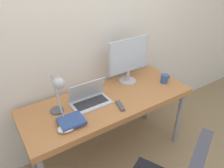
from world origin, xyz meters
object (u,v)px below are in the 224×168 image
Objects in this scene: monitor at (128,58)px; game_controller at (67,128)px; desk_lamp at (58,91)px; book_stack at (72,122)px; mug at (165,78)px; laptop at (90,99)px.

monitor reaches higher than game_controller.
desk_lamp is 0.30m from game_controller.
desk_lamp is 1.98× the size of book_stack.
monitor reaches higher than book_stack.
game_controller is at bearing -145.56° from book_stack.
book_stack is (-0.81, -0.32, -0.25)m from monitor.
game_controller is (-0.87, -0.37, -0.25)m from monitor.
book_stack is 1.14m from mug.
desk_lamp is 0.28m from book_stack.
laptop is 0.88× the size of desk_lamp.
laptop reaches higher than mug.
desk_lamp is 1.20m from mug.
monitor is 3.19× the size of game_controller.
book_stack is at bearing -145.40° from laptop.
laptop is at bearing 13.97° from desk_lamp.
desk_lamp is (-0.31, -0.08, 0.23)m from laptop.
book_stack is at bearing -175.93° from mug.
mug is at bearing -6.80° from laptop.
game_controller is (-1.19, -0.12, -0.03)m from mug.
laptop is 3.02× the size of mug.
monitor is at bearing 142.69° from mug.
laptop is at bearing 173.20° from mug.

